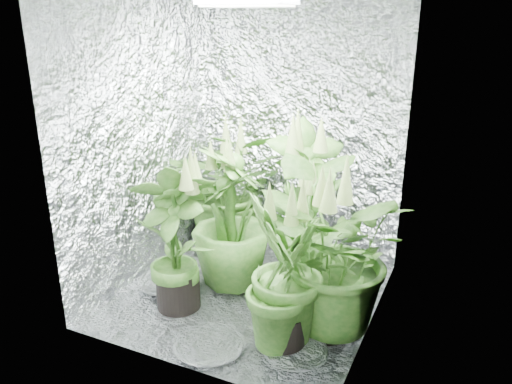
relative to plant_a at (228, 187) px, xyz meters
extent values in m
plane|color=silver|center=(0.49, -0.64, -0.48)|extent=(1.60, 1.60, 0.00)
cube|color=silver|center=(0.49, 0.16, 0.52)|extent=(1.60, 0.02, 2.00)
cube|color=silver|center=(0.49, -1.44, 0.52)|extent=(1.60, 0.02, 2.00)
cube|color=silver|center=(-0.31, -0.64, 0.52)|extent=(0.02, 1.60, 2.00)
cube|color=silver|center=(1.29, -0.64, 0.52)|extent=(0.02, 1.60, 2.00)
cube|color=white|center=(0.49, -0.64, 1.30)|extent=(0.46, 0.26, 0.01)
cylinder|color=black|center=(0.00, 0.00, -0.35)|extent=(0.30, 0.30, 0.26)
cylinder|color=#3F2414|center=(0.00, 0.00, -0.23)|extent=(0.27, 0.27, 0.03)
imported|color=#1B4811|center=(0.00, 0.00, 0.01)|extent=(1.08, 1.08, 0.93)
cone|color=olive|center=(0.00, 0.00, 0.41)|extent=(0.10, 0.10, 0.26)
cylinder|color=black|center=(0.67, -0.11, -0.34)|extent=(0.32, 0.32, 0.29)
cylinder|color=#3F2414|center=(0.67, -0.11, -0.21)|extent=(0.30, 0.30, 0.03)
imported|color=#1B4811|center=(0.67, -0.11, 0.07)|extent=(0.76, 0.76, 1.04)
cone|color=olive|center=(0.67, -0.11, 0.52)|extent=(0.10, 0.10, 0.29)
cylinder|color=black|center=(0.76, -0.34, -0.37)|extent=(0.24, 0.24, 0.22)
cylinder|color=#3F2414|center=(0.76, -0.34, -0.28)|extent=(0.22, 0.22, 0.03)
imported|color=#1B4811|center=(0.76, -0.34, -0.05)|extent=(0.60, 0.60, 0.82)
cone|color=olive|center=(0.76, -0.34, 0.31)|extent=(0.08, 0.08, 0.22)
cylinder|color=black|center=(0.33, -0.57, -0.37)|extent=(0.26, 0.26, 0.23)
cylinder|color=#3F2414|center=(0.33, -0.57, -0.27)|extent=(0.24, 0.24, 0.03)
imported|color=#1B4811|center=(0.33, -0.57, 0.02)|extent=(0.75, 0.75, 0.95)
cone|color=olive|center=(0.33, -0.57, 0.44)|extent=(0.08, 0.08, 0.23)
cylinder|color=black|center=(1.07, -0.82, -0.35)|extent=(0.29, 0.29, 0.26)
cylinder|color=#3F2414|center=(1.07, -0.82, -0.24)|extent=(0.27, 0.27, 0.03)
imported|color=#1B4811|center=(1.07, -0.82, 0.02)|extent=(0.96, 0.96, 0.94)
cone|color=olive|center=(1.07, -0.82, 0.43)|extent=(0.09, 0.09, 0.26)
cylinder|color=black|center=(0.15, -0.96, -0.36)|extent=(0.27, 0.27, 0.24)
cylinder|color=#3F2414|center=(0.15, -0.96, -0.26)|extent=(0.25, 0.25, 0.03)
imported|color=#1B4811|center=(0.15, -0.96, 0.02)|extent=(0.68, 0.68, 0.94)
cone|color=olive|center=(0.15, -0.96, 0.43)|extent=(0.09, 0.09, 0.24)
cylinder|color=black|center=(0.90, -1.07, -0.37)|extent=(0.25, 0.25, 0.22)
cylinder|color=#3F2414|center=(0.90, -1.07, -0.28)|extent=(0.23, 0.23, 0.03)
imported|color=#1B4811|center=(0.90, -1.07, -0.01)|extent=(0.53, 0.53, 0.89)
cone|color=olive|center=(0.90, -1.07, 0.38)|extent=(0.08, 0.08, 0.22)
cylinder|color=black|center=(1.10, -0.47, -0.44)|extent=(0.15, 0.15, 0.09)
cylinder|color=black|center=(1.10, -0.47, -0.26)|extent=(0.13, 0.13, 0.11)
cylinder|color=#4C4C51|center=(1.03, -0.48, -0.26)|extent=(0.07, 0.33, 0.33)
torus|color=#4C4C51|center=(1.03, -0.48, -0.26)|extent=(0.07, 0.34, 0.34)
cube|color=white|center=(0.96, -1.10, -0.18)|extent=(0.05, 0.03, 0.07)
camera|label=1|loc=(1.75, -3.24, 1.23)|focal=35.00mm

